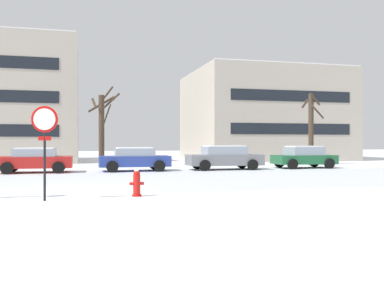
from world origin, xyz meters
TOP-DOWN VIEW (x-y plane):
  - ground_plane at (0.00, 0.00)m, footprint 120.00×120.00m
  - road_surface at (0.00, 3.72)m, footprint 80.00×9.43m
  - stop_sign at (-0.92, -1.95)m, footprint 0.75×0.17m
  - fire_hydrant at (1.76, -1.63)m, footprint 0.44×0.30m
  - parked_car_red at (-2.31, 9.74)m, footprint 3.92×2.17m
  - parked_car_blue at (3.06, 9.63)m, footprint 4.00×2.02m
  - parked_car_gray at (8.43, 9.51)m, footprint 4.50×2.05m
  - parked_car_green at (13.80, 9.65)m, footprint 3.87×2.09m
  - tree_far_left at (1.42, 13.46)m, footprint 2.06×1.83m
  - tree_far_mid at (16.02, 12.61)m, footprint 1.53×1.55m
  - building_far_right at (16.84, 22.96)m, footprint 13.32×11.98m

SIDE VIEW (x-z plane):
  - ground_plane at x=0.00m, z-range 0.00..0.00m
  - road_surface at x=0.00m, z-range 0.00..0.00m
  - fire_hydrant at x=1.76m, z-range 0.00..0.85m
  - parked_car_blue at x=3.06m, z-range 0.02..1.38m
  - parked_car_red at x=-2.31m, z-range 0.03..1.37m
  - parked_car_green at x=13.80m, z-range 0.01..1.42m
  - parked_car_gray at x=8.43m, z-range 0.02..1.46m
  - stop_sign at x=-0.92m, z-range 0.55..3.27m
  - tree_far_left at x=1.42m, z-range 0.04..5.35m
  - tree_far_mid at x=16.02m, z-range 0.17..5.26m
  - building_far_right at x=16.84m, z-range 0.00..8.20m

